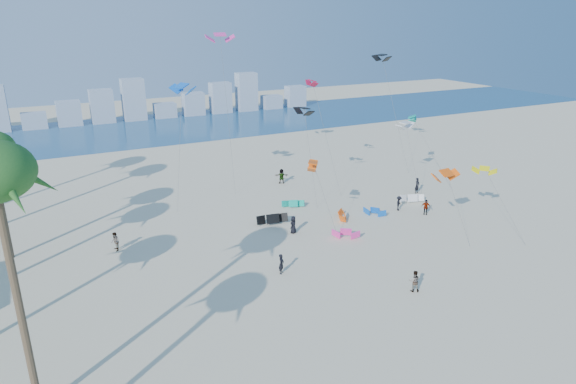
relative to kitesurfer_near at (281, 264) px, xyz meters
name	(u,v)px	position (x,y,z in m)	size (l,w,h in m)	color
ground	(357,333)	(0.83, -9.69, -0.85)	(220.00, 220.00, 0.00)	beige
ocean	(138,130)	(0.83, 62.31, -0.85)	(220.00, 220.00, 0.00)	navy
kitesurfer_near	(281,264)	(0.00, 0.00, 0.00)	(0.62, 0.41, 1.71)	black
kitesurfer_mid	(414,281)	(7.77, -7.16, 0.01)	(0.84, 0.65, 1.72)	gray
kitesurfers_far	(311,200)	(9.58, 12.08, 0.03)	(35.43, 17.58, 1.89)	black
grounded_kites	(335,214)	(10.32, 8.14, -0.40)	(20.34, 11.32, 1.05)	#FF38A8
flying_kites	(324,98)	(12.81, 15.14, 10.59)	(31.66, 32.32, 18.71)	#FF590D
distant_skyline	(121,106)	(-0.36, 72.31, 2.23)	(85.00, 3.00, 8.40)	#9EADBF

